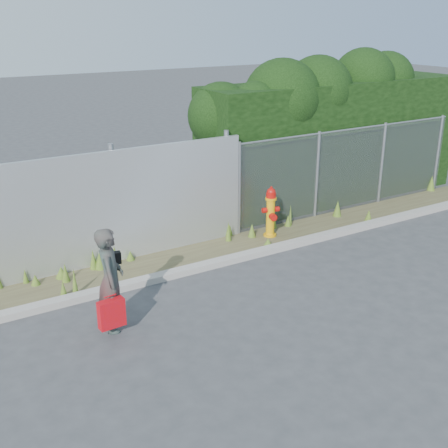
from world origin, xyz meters
name	(u,v)px	position (x,y,z in m)	size (l,w,h in m)	color
ground	(282,301)	(0.00, 0.00, 0.00)	(80.00, 80.00, 0.00)	#3B3B3E
curb	(227,260)	(0.00, 1.80, 0.06)	(16.00, 0.22, 0.12)	gray
weed_strip	(175,253)	(-0.76, 2.53, 0.12)	(16.00, 1.32, 0.54)	brown
corrugated_fence	(34,222)	(-3.25, 3.01, 1.10)	(8.50, 0.21, 2.30)	#BABDC2
chainlink_fence	(350,169)	(4.25, 3.00, 1.03)	(6.50, 0.07, 2.05)	gray
hedge	(328,121)	(4.35, 4.02, 2.03)	(7.61, 1.92, 3.77)	black
fire_hydrant	(271,213)	(1.54, 2.50, 0.55)	(0.38, 0.34, 1.13)	#EAA50C
woman	(111,280)	(-2.73, 0.67, 0.82)	(0.60, 0.39, 1.64)	#0E594F
red_tote_bag	(112,313)	(-2.85, 0.39, 0.42)	(0.39, 0.15, 0.52)	red
black_shoulder_bag	(113,258)	(-2.61, 0.83, 1.08)	(0.25, 0.10, 0.18)	black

